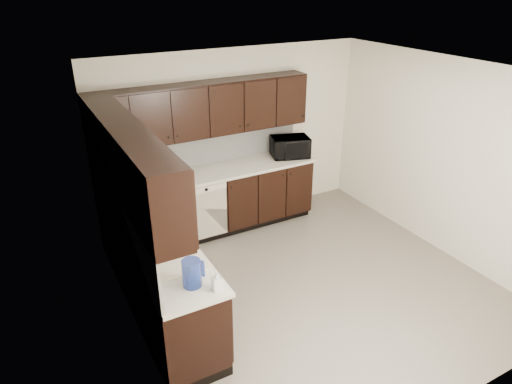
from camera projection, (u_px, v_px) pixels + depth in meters
floor at (309, 284)px, 5.48m from camera, size 4.00×4.00×0.00m
ceiling at (321, 73)px, 4.40m from camera, size 4.00×4.00×0.00m
wall_back at (233, 138)px, 6.53m from camera, size 4.00×0.02×2.50m
wall_left at (131, 236)px, 4.08m from camera, size 0.02×4.00×2.50m
wall_right at (443, 158)px, 5.81m from camera, size 0.02×4.00×2.50m
wall_front at (472, 291)px, 3.36m from camera, size 4.00×0.02×2.50m
lower_cabinets at (194, 233)px, 5.75m from camera, size 3.00×2.80×0.90m
countertop at (192, 197)px, 5.52m from camera, size 3.03×2.83×0.04m
backsplash at (167, 175)px, 5.49m from camera, size 3.00×2.80×0.48m
upper_cabinets at (176, 129)px, 5.19m from camera, size 3.00×2.80×0.70m
dishwasher at (207, 209)px, 6.06m from camera, size 0.58×0.04×0.78m
sink at (169, 261)px, 4.36m from camera, size 0.54×0.82×0.42m
microwave at (290, 147)px, 6.65m from camera, size 0.62×0.50×0.30m
soap_bottle_a at (217, 281)px, 3.84m from camera, size 0.08×0.08×0.18m
soap_bottle_b at (117, 200)px, 5.16m from camera, size 0.10×0.10×0.22m
toaster_oven at (118, 181)px, 5.68m from camera, size 0.32×0.24×0.20m
storage_bin at (145, 204)px, 5.09m from camera, size 0.63×0.55×0.21m
blue_pitcher at (192, 273)px, 3.87m from camera, size 0.19×0.19×0.25m
teal_tumbler at (161, 209)px, 5.02m from camera, size 0.09×0.09×0.19m
paper_towel_roll at (156, 207)px, 4.88m from camera, size 0.20×0.20×0.34m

